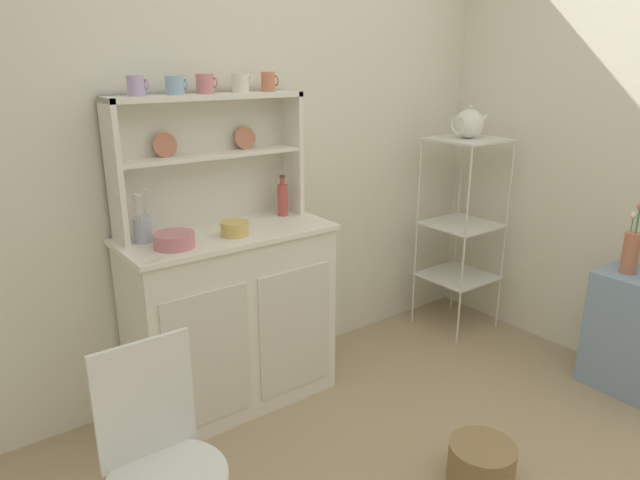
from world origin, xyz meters
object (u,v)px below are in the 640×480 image
(wire_chair, at_px, (159,450))
(jam_bottle, at_px, (283,199))
(utensil_jar, at_px, (143,229))
(porcelain_teapot, at_px, (469,124))
(floor_basket, at_px, (481,463))
(flower_vase, at_px, (631,249))
(hutch_cabinet, at_px, (232,317))
(hutch_shelf_unit, at_px, (207,149))
(cup_lilac_0, at_px, (136,86))
(bowl_mixing_large, at_px, (174,240))
(bakers_rack, at_px, (462,213))

(wire_chair, relative_size, jam_bottle, 4.09)
(wire_chair, xyz_separation_m, utensil_jar, (0.32, 0.89, 0.43))
(wire_chair, relative_size, porcelain_teapot, 3.27)
(floor_basket, bearing_deg, flower_vase, 3.45)
(hutch_cabinet, xyz_separation_m, utensil_jar, (-0.36, 0.08, 0.49))
(utensil_jar, xyz_separation_m, porcelain_teapot, (1.92, -0.17, 0.34))
(hutch_shelf_unit, bearing_deg, utensil_jar, -166.95)
(cup_lilac_0, relative_size, utensil_jar, 0.36)
(wire_chair, xyz_separation_m, porcelain_teapot, (2.24, 0.72, 0.77))
(hutch_cabinet, relative_size, hutch_shelf_unit, 1.07)
(cup_lilac_0, bearing_deg, floor_basket, -56.05)
(bowl_mixing_large, bearing_deg, jam_bottle, 13.79)
(floor_basket, xyz_separation_m, bowl_mixing_large, (-0.80, 1.05, 0.84))
(porcelain_teapot, bearing_deg, utensil_jar, 174.93)
(hutch_shelf_unit, distance_m, porcelain_teapot, 1.58)
(wire_chair, height_order, porcelain_teapot, porcelain_teapot)
(bakers_rack, height_order, wire_chair, bakers_rack)
(cup_lilac_0, distance_m, jam_bottle, 0.89)
(hutch_cabinet, bearing_deg, flower_vase, -31.82)
(bowl_mixing_large, distance_m, utensil_jar, 0.17)
(bakers_rack, bearing_deg, hutch_cabinet, 176.59)
(wire_chair, bearing_deg, porcelain_teapot, 32.28)
(hutch_cabinet, height_order, jam_bottle, jam_bottle)
(cup_lilac_0, xyz_separation_m, flower_vase, (2.01, -1.17, -0.80))
(jam_bottle, bearing_deg, hutch_cabinet, -166.64)
(bakers_rack, relative_size, flower_vase, 3.32)
(bakers_rack, xyz_separation_m, jam_bottle, (-1.19, 0.18, 0.23))
(floor_basket, height_order, cup_lilac_0, cup_lilac_0)
(hutch_shelf_unit, height_order, flower_vase, hutch_shelf_unit)
(hutch_shelf_unit, xyz_separation_m, utensil_jar, (-0.36, -0.08, -0.30))
(bakers_rack, xyz_separation_m, utensil_jar, (-1.92, 0.17, 0.20))
(jam_bottle, relative_size, flower_vase, 0.57)
(bakers_rack, bearing_deg, utensil_jar, 174.93)
(wire_chair, distance_m, jam_bottle, 1.46)
(wire_chair, bearing_deg, hutch_shelf_unit, 69.44)
(hutch_cabinet, xyz_separation_m, bowl_mixing_large, (-0.29, -0.07, 0.46))
(hutch_shelf_unit, height_order, cup_lilac_0, cup_lilac_0)
(cup_lilac_0, distance_m, porcelain_teapot, 1.90)
(wire_chair, bearing_deg, bakers_rack, 32.27)
(jam_bottle, distance_m, flower_vase, 1.76)
(wire_chair, height_order, utensil_jar, utensil_jar)
(hutch_shelf_unit, xyz_separation_m, flower_vase, (1.69, -1.21, -0.50))
(hutch_shelf_unit, distance_m, jam_bottle, 0.46)
(utensil_jar, relative_size, porcelain_teapot, 0.90)
(hutch_shelf_unit, bearing_deg, jam_bottle, -11.74)
(cup_lilac_0, xyz_separation_m, porcelain_teapot, (1.87, -0.21, -0.25))
(floor_basket, bearing_deg, porcelain_teapot, 44.72)
(hutch_shelf_unit, relative_size, utensil_jar, 3.93)
(jam_bottle, bearing_deg, floor_basket, -82.69)
(cup_lilac_0, xyz_separation_m, utensil_jar, (-0.05, -0.04, -0.59))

